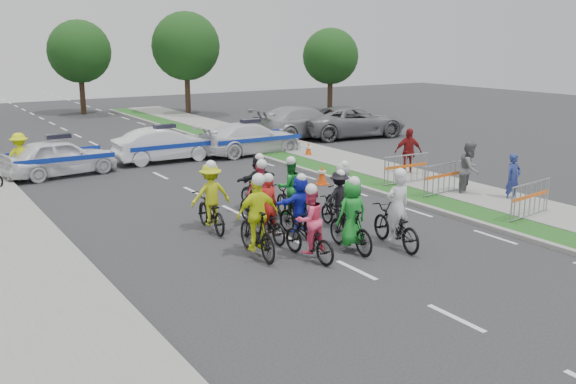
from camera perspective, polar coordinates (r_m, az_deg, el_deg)
ground at (r=14.61m, az=6.09°, el=-6.93°), size 90.00×90.00×0.00m
curb_right at (r=21.41m, az=8.58°, el=-0.21°), size 0.20×60.00×0.12m
grass_strip at (r=21.86m, az=9.98°, el=0.01°), size 1.20×60.00×0.11m
sidewalk_right at (r=23.08m, az=13.31°, el=0.60°), size 2.40×60.00×0.13m
sidewalk_left at (r=16.62m, az=-23.60°, el=-5.25°), size 3.00×60.00×0.13m
rider_0 at (r=16.13m, az=9.58°, el=-2.57°), size 0.97×2.07×2.03m
rider_1 at (r=15.67m, az=5.65°, el=-2.68°), size 0.81×1.82×1.89m
rider_2 at (r=15.04m, az=1.89°, el=-3.50°), size 0.81×1.85×1.85m
rider_3 at (r=15.18m, az=-2.75°, el=-2.97°), size 1.07×2.00×2.06m
rider_4 at (r=17.51m, az=4.49°, el=-1.18°), size 0.94×1.66×1.67m
rider_5 at (r=16.68m, az=1.05°, el=-1.61°), size 1.41×1.68×1.72m
rider_6 at (r=16.47m, az=-1.88°, el=-2.32°), size 0.62×1.75×1.79m
rider_7 at (r=18.36m, az=4.84°, el=-0.40°), size 0.75×1.67×1.74m
rider_8 at (r=18.30m, az=0.12°, el=-0.37°), size 0.92×1.90×1.86m
rider_9 at (r=17.63m, az=-2.45°, el=-0.78°), size 1.02×1.88×1.91m
rider_10 at (r=17.36m, az=-6.89°, el=-1.03°), size 1.14×1.97×1.96m
rider_11 at (r=19.24m, az=-2.63°, el=0.49°), size 1.47×1.74×1.78m
police_car_0 at (r=25.69m, az=-19.61°, el=2.95°), size 4.40×2.30×1.43m
police_car_1 at (r=27.55m, az=-10.85°, el=4.14°), size 4.31×1.61×1.41m
police_car_2 at (r=28.87m, az=-3.33°, el=4.79°), size 4.95×2.21×1.41m
civilian_sedan at (r=33.56m, az=1.33°, el=6.24°), size 5.85×2.75×1.65m
civilian_suv at (r=34.01m, az=5.72°, el=6.24°), size 6.09×3.43×1.61m
spectator_0 at (r=21.49m, az=19.38°, el=1.18°), size 0.58×0.39×1.55m
spectator_1 at (r=21.81m, az=15.85°, el=1.97°), size 1.10×1.01×1.82m
spectator_2 at (r=24.49m, az=10.63°, el=3.48°), size 1.16×0.81×1.82m
marshal_hiviz at (r=25.40m, az=-22.71°, el=2.92°), size 1.21×0.82×1.74m
barrier_0 at (r=19.51m, az=20.71°, el=-0.79°), size 2.05×0.75×1.12m
barrier_1 at (r=21.61m, az=13.70°, el=1.05°), size 2.03×0.66×1.12m
barrier_2 at (r=22.90m, az=10.43°, el=1.90°), size 2.01×0.54×1.12m
cone_0 at (r=22.84m, az=3.05°, el=1.52°), size 0.40×0.40×0.70m
cone_1 at (r=28.00m, az=1.83°, el=3.77°), size 0.40×0.40×0.70m
tree_1 at (r=44.33m, az=-9.06°, el=12.67°), size 4.55×4.55×6.82m
tree_2 at (r=45.32m, az=3.80°, el=11.93°), size 3.85×3.85×5.77m
tree_4 at (r=46.18m, az=-18.06°, el=11.78°), size 4.20×4.20×6.30m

